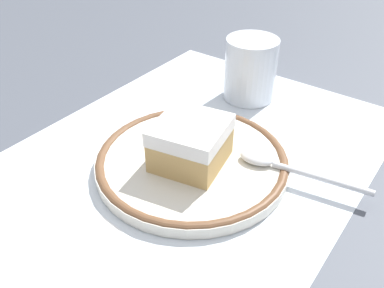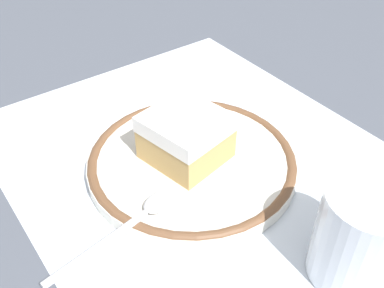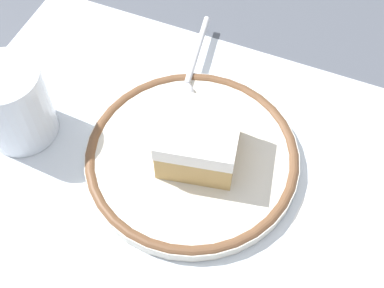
{
  "view_description": "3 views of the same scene",
  "coord_description": "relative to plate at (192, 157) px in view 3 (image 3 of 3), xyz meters",
  "views": [
    {
      "loc": [
        -0.33,
        -0.24,
        0.31
      ],
      "look_at": [
        -0.02,
        -0.01,
        0.04
      ],
      "focal_mm": 38.61,
      "sensor_mm": 36.0,
      "label": 1
    },
    {
      "loc": [
        0.28,
        -0.24,
        0.34
      ],
      "look_at": [
        -0.02,
        -0.01,
        0.04
      ],
      "focal_mm": 42.37,
      "sensor_mm": 36.0,
      "label": 2
    },
    {
      "loc": [
        -0.14,
        0.26,
        0.49
      ],
      "look_at": [
        -0.02,
        -0.01,
        0.04
      ],
      "focal_mm": 49.4,
      "sensor_mm": 36.0,
      "label": 3
    }
  ],
  "objects": [
    {
      "name": "cake_slice",
      "position": [
        -0.01,
        -0.0,
        0.03
      ],
      "size": [
        0.09,
        0.09,
        0.05
      ],
      "color": "tan",
      "rests_on": "plate"
    },
    {
      "name": "plate",
      "position": [
        0.0,
        0.0,
        0.0
      ],
      "size": [
        0.23,
        0.23,
        0.02
      ],
      "color": "silver",
      "rests_on": "placemat"
    },
    {
      "name": "napkin",
      "position": [
        -0.17,
        0.04,
        -0.01
      ],
      "size": [
        0.1,
        0.14,
        0.0
      ],
      "primitive_type": "cube",
      "rotation": [
        0.0,
        0.0,
        1.47
      ],
      "color": "white",
      "rests_on": "placemat"
    },
    {
      "name": "placemat",
      "position": [
        0.02,
        0.01,
        -0.01
      ],
      "size": [
        0.53,
        0.4,
        0.0
      ],
      "primitive_type": "cube",
      "color": "silver",
      "rests_on": "ground_plane"
    },
    {
      "name": "spoon",
      "position": [
        0.04,
        -0.09,
        0.01
      ],
      "size": [
        0.04,
        0.15,
        0.01
      ],
      "color": "silver",
      "rests_on": "plate"
    },
    {
      "name": "ground_plane",
      "position": [
        0.02,
        0.01,
        -0.01
      ],
      "size": [
        2.4,
        2.4,
        0.0
      ],
      "primitive_type": "plane",
      "color": "#4C515B"
    },
    {
      "name": "cup",
      "position": [
        0.19,
        0.03,
        0.03
      ],
      "size": [
        0.08,
        0.08,
        0.09
      ],
      "color": "silver",
      "rests_on": "placemat"
    }
  ]
}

